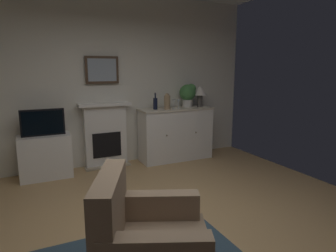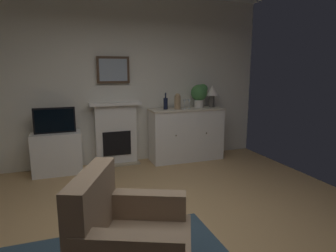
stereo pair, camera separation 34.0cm
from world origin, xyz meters
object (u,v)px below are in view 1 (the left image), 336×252
object	(u,v)px
vase_decorative	(167,101)
wine_bottle	(155,103)
fireplace_unit	(105,135)
potted_plant_small	(188,93)
sideboard_cabinet	(176,134)
tv_cabinet	(46,156)
table_lamp	(200,92)
armchair	(147,244)
wine_glass_center	(178,101)
framed_picture	(102,70)
wine_glass_left	(174,102)
tv_set	(43,122)

from	to	relation	value
vase_decorative	wine_bottle	bearing A→B (deg)	161.20
fireplace_unit	potted_plant_small	size ratio (longest dim) A/B	2.56
sideboard_cabinet	potted_plant_small	xyz separation A→B (m)	(0.27, 0.05, 0.73)
tv_cabinet	fireplace_unit	bearing A→B (deg)	9.45
table_lamp	tv_cabinet	bearing A→B (deg)	179.69
sideboard_cabinet	table_lamp	world-z (taller)	table_lamp
fireplace_unit	tv_cabinet	size ratio (longest dim) A/B	1.47
fireplace_unit	wine_bottle	world-z (taller)	wine_bottle
vase_decorative	armchair	bearing A→B (deg)	-117.90
armchair	potted_plant_small	bearing A→B (deg)	55.98
wine_bottle	armchair	world-z (taller)	wine_bottle
wine_glass_center	potted_plant_small	distance (m)	0.27
fireplace_unit	table_lamp	bearing A→B (deg)	-5.74
framed_picture	wine_bottle	bearing A→B (deg)	-13.33
wine_glass_left	tv_set	distance (m)	2.18
wine_bottle	vase_decorative	xyz separation A→B (m)	(0.20, -0.07, 0.03)
sideboard_cabinet	potted_plant_small	world-z (taller)	potted_plant_small
sideboard_cabinet	fireplace_unit	bearing A→B (deg)	172.00
sideboard_cabinet	wine_bottle	distance (m)	0.71
fireplace_unit	wine_glass_left	world-z (taller)	wine_glass_left
wine_bottle	armchair	xyz separation A→B (m)	(-1.29, -2.88, -0.68)
fireplace_unit	sideboard_cabinet	size ratio (longest dim) A/B	0.81
framed_picture	sideboard_cabinet	bearing A→B (deg)	-10.00
tv_cabinet	armchair	distance (m)	2.93
fireplace_unit	wine_glass_left	xyz separation A→B (m)	(1.20, -0.23, 0.53)
fireplace_unit	tv_set	world-z (taller)	fireplace_unit
fireplace_unit	vase_decorative	distance (m)	1.22
framed_picture	potted_plant_small	world-z (taller)	framed_picture
table_lamp	tv_cabinet	size ratio (longest dim) A/B	0.53
potted_plant_small	tv_set	bearing A→B (deg)	-178.78
table_lamp	tv_cabinet	distance (m)	2.88
wine_glass_left	vase_decorative	distance (m)	0.13
sideboard_cabinet	wine_glass_left	xyz separation A→B (m)	(-0.07, -0.05, 0.60)
framed_picture	armchair	size ratio (longest dim) A/B	0.53
wine_bottle	tv_set	world-z (taller)	wine_bottle
wine_bottle	framed_picture	bearing A→B (deg)	166.67
wine_bottle	armchair	bearing A→B (deg)	-114.14
wine_glass_left	armchair	bearing A→B (deg)	-119.97
framed_picture	wine_glass_left	distance (m)	1.35
vase_decorative	tv_set	size ratio (longest dim) A/B	0.45
sideboard_cabinet	tv_cabinet	world-z (taller)	sideboard_cabinet
vase_decorative	framed_picture	bearing A→B (deg)	165.62
sideboard_cabinet	tv_set	size ratio (longest dim) A/B	2.18
tv_cabinet	wine_glass_center	bearing A→B (deg)	-0.69
framed_picture	wine_glass_left	world-z (taller)	framed_picture
wine_glass_center	framed_picture	bearing A→B (deg)	169.79
sideboard_cabinet	table_lamp	distance (m)	0.91
vase_decorative	potted_plant_small	size ratio (longest dim) A/B	0.65
wine_glass_left	potted_plant_small	xyz separation A→B (m)	(0.34, 0.09, 0.13)
table_lamp	tv_set	distance (m)	2.76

